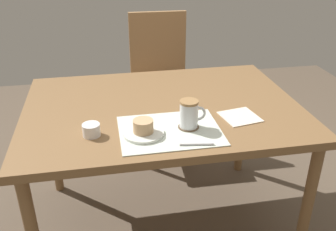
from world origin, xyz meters
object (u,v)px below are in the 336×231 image
at_px(pastry, 143,126).
at_px(sugar_bowl, 91,130).
at_px(wooden_chair, 160,78).
at_px(dining_table, 162,118).
at_px(pastry_plate, 143,133).
at_px(coffee_mug, 189,114).

relative_size(pastry, sugar_bowl, 1.14).
relative_size(wooden_chair, pastry, 11.78).
bearing_deg(dining_table, wooden_chair, 81.13).
relative_size(pastry_plate, coffee_mug, 1.43).
distance_m(dining_table, pastry_plate, 0.30).
distance_m(dining_table, wooden_chair, 0.83).
bearing_deg(wooden_chair, coffee_mug, 88.52).
distance_m(pastry, sugar_bowl, 0.21).
xyz_separation_m(dining_table, coffee_mug, (0.07, -0.24, 0.13)).
bearing_deg(pastry_plate, sugar_bowl, 169.79).
height_order(wooden_chair, coffee_mug, wooden_chair).
relative_size(wooden_chair, sugar_bowl, 13.47).
distance_m(wooden_chair, coffee_mug, 1.09).
distance_m(wooden_chair, pastry_plate, 1.12).
relative_size(dining_table, coffee_mug, 11.03).
bearing_deg(pastry, coffee_mug, 7.19).
distance_m(dining_table, coffee_mug, 0.28).
xyz_separation_m(wooden_chair, coffee_mug, (-0.06, -1.05, 0.25)).
relative_size(dining_table, pastry, 15.76).
height_order(dining_table, pastry_plate, pastry_plate).
bearing_deg(pastry_plate, coffee_mug, 7.19).
relative_size(dining_table, sugar_bowl, 18.02).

